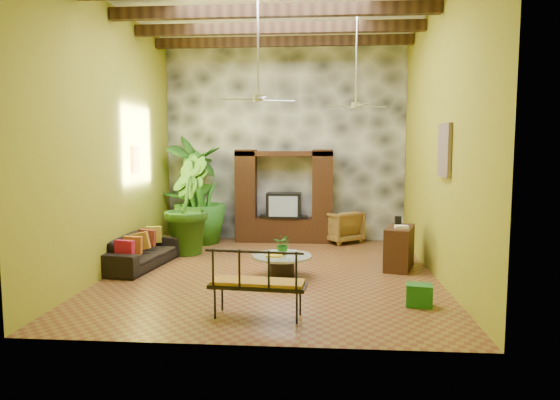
# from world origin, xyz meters

# --- Properties ---
(ground) EXTENTS (7.00, 7.00, 0.00)m
(ground) POSITION_xyz_m (0.00, 0.00, 0.00)
(ground) COLOR brown
(ground) RESTS_ON ground
(back_wall) EXTENTS (6.00, 0.02, 5.00)m
(back_wall) POSITION_xyz_m (0.00, 3.50, 2.50)
(back_wall) COLOR #999A23
(back_wall) RESTS_ON ground
(left_wall) EXTENTS (0.02, 7.00, 5.00)m
(left_wall) POSITION_xyz_m (-3.00, 0.00, 2.50)
(left_wall) COLOR #999A23
(left_wall) RESTS_ON ground
(right_wall) EXTENTS (0.02, 7.00, 5.00)m
(right_wall) POSITION_xyz_m (3.00, 0.00, 2.50)
(right_wall) COLOR #999A23
(right_wall) RESTS_ON ground
(stone_accent_wall) EXTENTS (5.98, 0.10, 4.98)m
(stone_accent_wall) POSITION_xyz_m (0.00, 3.44, 2.50)
(stone_accent_wall) COLOR #34353B
(stone_accent_wall) RESTS_ON ground
(ceiling_beams) EXTENTS (5.95, 5.36, 0.22)m
(ceiling_beams) POSITION_xyz_m (0.00, 0.00, 4.78)
(ceiling_beams) COLOR #352111
(ceiling_beams) RESTS_ON ceiling
(entertainment_center) EXTENTS (2.40, 0.55, 2.30)m
(entertainment_center) POSITION_xyz_m (0.00, 3.14, 0.97)
(entertainment_center) COLOR black
(entertainment_center) RESTS_ON ground
(ceiling_fan_front) EXTENTS (1.28, 1.28, 1.86)m
(ceiling_fan_front) POSITION_xyz_m (-0.20, -0.40, 3.40)
(ceiling_fan_front) COLOR silver
(ceiling_fan_front) RESTS_ON ceiling
(ceiling_fan_back) EXTENTS (1.28, 1.28, 1.86)m
(ceiling_fan_back) POSITION_xyz_m (1.60, 1.20, 3.40)
(ceiling_fan_back) COLOR silver
(ceiling_fan_back) RESTS_ON ceiling
(wall_art_mask) EXTENTS (0.06, 0.32, 0.55)m
(wall_art_mask) POSITION_xyz_m (-2.96, 1.00, 2.10)
(wall_art_mask) COLOR orange
(wall_art_mask) RESTS_ON left_wall
(wall_art_painting) EXTENTS (0.06, 0.70, 0.90)m
(wall_art_painting) POSITION_xyz_m (2.96, -0.60, 2.30)
(wall_art_painting) COLOR navy
(wall_art_painting) RESTS_ON right_wall
(sofa) EXTENTS (1.11, 2.22, 0.62)m
(sofa) POSITION_xyz_m (-2.65, 0.30, 0.31)
(sofa) COLOR black
(sofa) RESTS_ON ground
(wicker_armchair) EXTENTS (1.21, 1.22, 0.80)m
(wicker_armchair) POSITION_xyz_m (1.41, 3.15, 0.40)
(wicker_armchair) COLOR #9A6038
(wicker_armchair) RESTS_ON ground
(tall_plant_a) EXTENTS (1.63, 1.71, 2.69)m
(tall_plant_a) POSITION_xyz_m (-2.28, 3.15, 1.35)
(tall_plant_a) COLOR #266019
(tall_plant_a) RESTS_ON ground
(tall_plant_b) EXTENTS (1.30, 1.44, 2.18)m
(tall_plant_b) POSITION_xyz_m (-2.07, 1.60, 1.09)
(tall_plant_b) COLOR #295E18
(tall_plant_b) RESTS_ON ground
(tall_plant_c) EXTENTS (1.33, 1.33, 2.37)m
(tall_plant_c) POSITION_xyz_m (-2.05, 2.79, 1.19)
(tall_plant_c) COLOR #26691B
(tall_plant_c) RESTS_ON ground
(coffee_table) EXTENTS (1.09, 1.09, 0.40)m
(coffee_table) POSITION_xyz_m (0.21, -0.29, 0.26)
(coffee_table) COLOR black
(coffee_table) RESTS_ON ground
(centerpiece_plant) EXTENTS (0.40, 0.38, 0.36)m
(centerpiece_plant) POSITION_xyz_m (0.22, -0.18, 0.58)
(centerpiece_plant) COLOR #1A651D
(centerpiece_plant) RESTS_ON coffee_table
(yellow_tray) EXTENTS (0.31, 0.23, 0.03)m
(yellow_tray) POSITION_xyz_m (0.08, -0.42, 0.42)
(yellow_tray) COLOR yellow
(yellow_tray) RESTS_ON coffee_table
(iron_bench) EXTENTS (1.37, 0.61, 0.57)m
(iron_bench) POSITION_xyz_m (0.04, -2.56, 0.55)
(iron_bench) COLOR black
(iron_bench) RESTS_ON ground
(side_console) EXTENTS (0.73, 1.11, 0.82)m
(side_console) POSITION_xyz_m (2.44, 0.53, 0.41)
(side_console) COLOR #3B1E12
(side_console) RESTS_ON ground
(green_bin) EXTENTS (0.42, 0.34, 0.33)m
(green_bin) POSITION_xyz_m (2.37, -1.82, 0.16)
(green_bin) COLOR #1C6A2C
(green_bin) RESTS_ON ground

